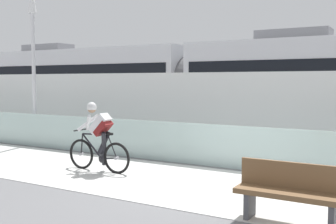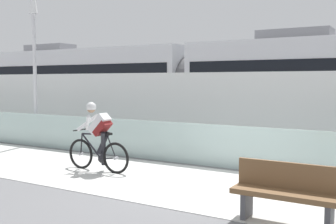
{
  "view_description": "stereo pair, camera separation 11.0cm",
  "coord_description": "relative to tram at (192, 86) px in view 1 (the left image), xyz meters",
  "views": [
    {
      "loc": [
        3.26,
        -7.32,
        2.11
      ],
      "look_at": [
        -2.34,
        2.35,
        1.25
      ],
      "focal_mm": 43.81,
      "sensor_mm": 36.0,
      "label": 1
    },
    {
      "loc": [
        3.35,
        -7.27,
        2.11
      ],
      "look_at": [
        -2.34,
        2.35,
        1.25
      ],
      "focal_mm": 43.81,
      "sensor_mm": 36.0,
      "label": 2
    }
  ],
  "objects": [
    {
      "name": "ground_plane",
      "position": [
        3.85,
        -6.85,
        -1.89
      ],
      "size": [
        200.0,
        200.0,
        0.0
      ],
      "primitive_type": "plane",
      "color": "slate"
    },
    {
      "name": "bike_path_deck",
      "position": [
        3.85,
        -6.85,
        -1.89
      ],
      "size": [
        32.0,
        3.2,
        0.01
      ],
      "primitive_type": "cube",
      "color": "silver",
      "rests_on": "ground"
    },
    {
      "name": "glass_parapet",
      "position": [
        3.85,
        -5.0,
        -1.37
      ],
      "size": [
        32.0,
        0.05,
        1.04
      ],
      "primitive_type": "cube",
      "color": "#ADC6C1",
      "rests_on": "ground"
    },
    {
      "name": "concrete_barrier_wall",
      "position": [
        3.85,
        -3.2,
        -0.72
      ],
      "size": [
        32.0,
        0.36,
        2.35
      ],
      "primitive_type": "cube",
      "color": "silver",
      "rests_on": "ground"
    },
    {
      "name": "tram_rail_near",
      "position": [
        3.85,
        -0.72,
        -1.89
      ],
      "size": [
        32.0,
        0.08,
        0.01
      ],
      "primitive_type": "cube",
      "color": "#595654",
      "rests_on": "ground"
    },
    {
      "name": "tram_rail_far",
      "position": [
        3.85,
        0.72,
        -1.89
      ],
      "size": [
        32.0,
        0.08,
        0.01
      ],
      "primitive_type": "cube",
      "color": "#595654",
      "rests_on": "ground"
    },
    {
      "name": "tram",
      "position": [
        0.0,
        0.0,
        0.0
      ],
      "size": [
        22.56,
        2.54,
        3.81
      ],
      "color": "silver",
      "rests_on": "ground"
    },
    {
      "name": "cyclist_on_bike",
      "position": [
        1.01,
        -6.85,
        -1.11
      ],
      "size": [
        1.77,
        0.58,
        1.61
      ],
      "color": "black",
      "rests_on": "ground"
    },
    {
      "name": "lamp_post_antenna",
      "position": [
        -3.47,
        -4.7,
        1.4
      ],
      "size": [
        0.28,
        0.28,
        5.2
      ],
      "color": "gray",
      "rests_on": "ground"
    },
    {
      "name": "bench",
      "position": [
        5.71,
        -8.14,
        -1.41
      ],
      "size": [
        1.6,
        0.45,
        0.89
      ],
      "color": "brown",
      "rests_on": "ground"
    }
  ]
}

